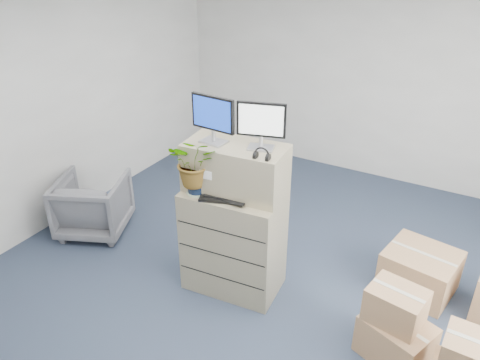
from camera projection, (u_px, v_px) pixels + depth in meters
The scene contains 16 objects.
ground at pixel (256, 309), 4.65m from camera, with size 7.00×7.00×0.00m, color #263145.
wall_back at pixel (373, 84), 6.69m from camera, with size 6.00×0.02×2.80m, color #B3B2AA.
filing_cabinet_lower at pixel (234, 241), 4.72m from camera, with size 0.95×0.58×1.11m, color #988D68.
filing_cabinet_upper at pixel (236, 168), 4.40m from camera, with size 0.95×0.48×0.48m, color #988D68.
monitor_left at pixel (213, 117), 4.22m from camera, with size 0.45×0.19×0.45m.
monitor_right at pixel (261, 123), 4.10m from camera, with size 0.43×0.22×0.43m.
headphones at pixel (262, 155), 4.00m from camera, with size 0.14×0.14×0.02m, color black.
keyboard at pixel (225, 198), 4.36m from camera, with size 0.48×0.20×0.02m, color black.
mouse at pixel (261, 205), 4.23m from camera, with size 0.11×0.07×0.04m, color silver.
water_bottle at pixel (242, 179), 4.45m from camera, with size 0.07×0.07×0.25m, color gray.
phone_dock at pixel (236, 186), 4.48m from camera, with size 0.07×0.06×0.15m.
external_drive at pixel (270, 191), 4.43m from camera, with size 0.20×0.15×0.06m, color black.
tissue_box at pixel (268, 184), 4.40m from camera, with size 0.24×0.12×0.09m, color #4282E1.
potted_plant at pixel (196, 167), 4.34m from camera, with size 0.55×0.59×0.47m.
office_chair at pixel (93, 202), 5.71m from camera, with size 0.78×0.73×0.80m, color #5A5A5F.
cardboard_boxes at pixel (447, 314), 4.20m from camera, with size 1.62×1.96×0.73m.
Camera 1 is at (1.61, -3.13, 3.30)m, focal length 35.00 mm.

